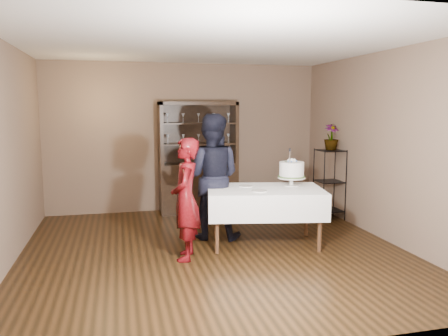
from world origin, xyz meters
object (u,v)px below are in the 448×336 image
(man, at_px, (211,177))
(cake, at_px, (292,171))
(plant_etagere, at_px, (329,181))
(potted_plant, at_px, (331,137))
(cake_table, at_px, (265,202))
(woman, at_px, (186,199))
(china_hutch, at_px, (198,176))

(man, relative_size, cake, 3.36)
(plant_etagere, bearing_deg, potted_plant, -7.15)
(cake_table, xyz_separation_m, woman, (-1.16, -0.33, 0.16))
(woman, height_order, cake, woman)
(cake, bearing_deg, potted_plant, 41.20)
(man, bearing_deg, cake_table, 164.94)
(cake, bearing_deg, man, 162.00)
(cake_table, height_order, cake, cake)
(china_hutch, xyz_separation_m, cake, (0.98, -2.02, 0.34))
(cake, bearing_deg, plant_etagere, 41.36)
(woman, bearing_deg, plant_etagere, 130.29)
(man, bearing_deg, china_hutch, -73.81)
(china_hutch, bearing_deg, plant_etagere, -26.83)
(plant_etagere, height_order, cake_table, plant_etagere)
(plant_etagere, distance_m, man, 2.29)
(china_hutch, distance_m, cake, 2.27)
(china_hutch, height_order, cake_table, china_hutch)
(cake_table, bearing_deg, potted_plant, 34.98)
(china_hutch, height_order, man, china_hutch)
(china_hutch, relative_size, plant_etagere, 1.67)
(cake_table, relative_size, woman, 1.13)
(woman, relative_size, potted_plant, 3.55)
(china_hutch, height_order, cake, china_hutch)
(woman, bearing_deg, cake, 118.20)
(plant_etagere, distance_m, cake_table, 1.87)
(china_hutch, relative_size, man, 1.10)
(man, bearing_deg, potted_plant, -144.49)
(potted_plant, bearing_deg, man, -164.53)
(plant_etagere, distance_m, potted_plant, 0.75)
(plant_etagere, relative_size, potted_plant, 2.78)
(cake_table, relative_size, potted_plant, 4.02)
(man, height_order, potted_plant, man)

